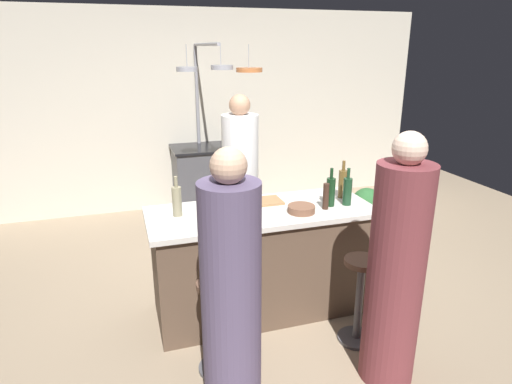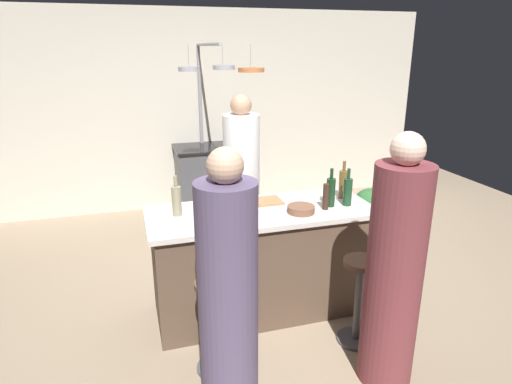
% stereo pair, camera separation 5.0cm
% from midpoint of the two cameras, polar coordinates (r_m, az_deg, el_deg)
% --- Properties ---
extents(ground_plane, '(9.00, 9.00, 0.00)m').
position_cam_midpoint_polar(ground_plane, '(3.90, 1.04, -14.79)').
color(ground_plane, gray).
extents(back_wall, '(6.40, 0.16, 2.60)m').
position_cam_midpoint_polar(back_wall, '(6.09, -7.18, 10.38)').
color(back_wall, beige).
rests_on(back_wall, ground_plane).
extents(kitchen_island, '(1.80, 0.72, 0.90)m').
position_cam_midpoint_polar(kitchen_island, '(3.67, 1.08, -8.86)').
color(kitchen_island, brown).
rests_on(kitchen_island, ground_plane).
extents(stove_range, '(0.80, 0.64, 0.89)m').
position_cam_midpoint_polar(stove_range, '(5.89, -6.19, 1.64)').
color(stove_range, '#47474C').
rests_on(stove_range, ground_plane).
extents(chef, '(0.36, 0.36, 1.70)m').
position_cam_midpoint_polar(chef, '(4.44, -1.52, 0.77)').
color(chef, white).
rests_on(chef, ground_plane).
extents(bar_stool_right, '(0.28, 0.28, 0.68)m').
position_cam_midpoint_polar(bar_stool_right, '(3.42, 13.56, -13.10)').
color(bar_stool_right, '#4C4C51').
rests_on(bar_stool_right, ground_plane).
extents(guest_right, '(0.35, 0.35, 1.68)m').
position_cam_midpoint_polar(guest_right, '(2.94, 17.92, -10.04)').
color(guest_right, brown).
rests_on(guest_right, ground_plane).
extents(bar_stool_left, '(0.28, 0.28, 0.68)m').
position_cam_midpoint_polar(bar_stool_left, '(3.08, -4.77, -16.43)').
color(bar_stool_left, '#4C4C51').
rests_on(bar_stool_left, ground_plane).
extents(guest_left, '(0.35, 0.35, 1.64)m').
position_cam_midpoint_polar(guest_left, '(2.59, -3.06, -13.54)').
color(guest_left, '#594C6B').
rests_on(guest_left, ground_plane).
extents(overhead_pot_rack, '(0.90, 1.37, 2.17)m').
position_cam_midpoint_polar(overhead_pot_rack, '(5.16, -4.98, 13.37)').
color(overhead_pot_rack, gray).
rests_on(overhead_pot_rack, ground_plane).
extents(potted_plant, '(0.36, 0.36, 0.52)m').
position_cam_midpoint_polar(potted_plant, '(5.47, 14.65, -1.84)').
color(potted_plant, brown).
rests_on(potted_plant, ground_plane).
extents(cutting_board, '(0.32, 0.22, 0.02)m').
position_cam_midpoint_polar(cutting_board, '(3.64, 1.21, -1.24)').
color(cutting_board, '#997047').
rests_on(cutting_board, kitchen_island).
extents(pepper_mill, '(0.05, 0.05, 0.21)m').
position_cam_midpoint_polar(pepper_mill, '(3.51, 9.43, -0.61)').
color(pepper_mill, '#382319').
rests_on(pepper_mill, kitchen_island).
extents(wine_bottle_green, '(0.07, 0.07, 0.31)m').
position_cam_midpoint_polar(wine_bottle_green, '(3.63, 12.16, 0.11)').
color(wine_bottle_green, '#193D23').
rests_on(wine_bottle_green, kitchen_island).
extents(wine_bottle_red, '(0.07, 0.07, 0.32)m').
position_cam_midpoint_polar(wine_bottle_red, '(3.58, 10.04, 0.04)').
color(wine_bottle_red, '#143319').
rests_on(wine_bottle_red, kitchen_island).
extents(wine_bottle_amber, '(0.07, 0.07, 0.32)m').
position_cam_midpoint_polar(wine_bottle_amber, '(3.80, 11.59, 1.07)').
color(wine_bottle_amber, brown).
rests_on(wine_bottle_amber, kitchen_island).
extents(wine_bottle_dark, '(0.07, 0.07, 0.31)m').
position_cam_midpoint_polar(wine_bottle_dark, '(3.31, -6.48, -1.34)').
color(wine_bottle_dark, black).
rests_on(wine_bottle_dark, kitchen_island).
extents(wine_bottle_white, '(0.07, 0.07, 0.31)m').
position_cam_midpoint_polar(wine_bottle_white, '(3.38, -9.83, -1.05)').
color(wine_bottle_white, gray).
rests_on(wine_bottle_white, kitchen_island).
extents(wine_glass_near_right_guest, '(0.07, 0.07, 0.15)m').
position_cam_midpoint_polar(wine_glass_near_right_guest, '(3.39, 0.10, -1.01)').
color(wine_glass_near_right_guest, silver).
rests_on(wine_glass_near_right_guest, kitchen_island).
extents(wine_glass_near_left_guest, '(0.07, 0.07, 0.15)m').
position_cam_midpoint_polar(wine_glass_near_left_guest, '(3.20, -0.22, -2.22)').
color(wine_glass_near_left_guest, silver).
rests_on(wine_glass_near_left_guest, kitchen_island).
extents(mixing_bowl_wooden, '(0.21, 0.21, 0.06)m').
position_cam_midpoint_polar(mixing_bowl_wooden, '(3.44, 6.26, -2.23)').
color(mixing_bowl_wooden, brown).
rests_on(mixing_bowl_wooden, kitchen_island).
extents(mixing_bowl_blue, '(0.18, 0.18, 0.06)m').
position_cam_midpoint_polar(mixing_bowl_blue, '(3.38, -3.70, -2.47)').
color(mixing_bowl_blue, '#334C6B').
rests_on(mixing_bowl_blue, kitchen_island).
extents(mixing_bowl_ceramic, '(0.19, 0.19, 0.06)m').
position_cam_midpoint_polar(mixing_bowl_ceramic, '(3.58, -3.58, -1.30)').
color(mixing_bowl_ceramic, silver).
rests_on(mixing_bowl_ceramic, kitchen_island).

